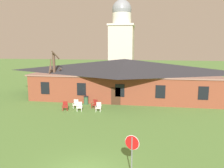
{
  "coord_description": "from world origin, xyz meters",
  "views": [
    {
      "loc": [
        3.33,
        -10.58,
        6.96
      ],
      "look_at": [
        0.08,
        9.15,
        3.56
      ],
      "focal_mm": 36.37,
      "sensor_mm": 36.0,
      "label": 1
    }
  ],
  "objects": [
    {
      "name": "lawn_chair_right_end",
      "position": [
        -1.91,
        12.4,
        0.5
      ],
      "size": [
        0.66,
        0.69,
        0.96
      ],
      "color": "silver",
      "rests_on": "ground"
    },
    {
      "name": "stop_sign",
      "position": [
        2.55,
        0.69,
        1.64
      ],
      "size": [
        0.77,
        0.28,
        2.31
      ],
      "color": "slate",
      "rests_on": "ground"
    },
    {
      "name": "lawn_chair_by_porch",
      "position": [
        -5.59,
        12.17,
        0.5
      ],
      "size": [
        0.75,
        0.8,
        0.96
      ],
      "color": "maroon",
      "rests_on": "ground"
    },
    {
      "name": "dome_tower",
      "position": [
        -2.38,
        36.19,
        7.62
      ],
      "size": [
        5.18,
        5.18,
        16.88
      ],
      "color": "beige",
      "rests_on": "ground"
    },
    {
      "name": "trash_bin",
      "position": [
        -4.05,
        15.02,
        0.5
      ],
      "size": [
        0.56,
        0.56,
        0.98
      ],
      "color": "#335638",
      "rests_on": "ground"
    },
    {
      "name": "brick_building",
      "position": [
        -0.0,
        20.32,
        2.63
      ],
      "size": [
        24.27,
        10.4,
        5.16
      ],
      "color": "brown",
      "rests_on": "ground"
    },
    {
      "name": "lawn_chair_middle",
      "position": [
        -2.6,
        13.55,
        0.5
      ],
      "size": [
        0.75,
        0.8,
        0.96
      ],
      "color": "maroon",
      "rests_on": "ground"
    },
    {
      "name": "bare_tree_beside_building",
      "position": [
        -8.98,
        17.38,
        3.26
      ],
      "size": [
        1.8,
        1.83,
        6.33
      ],
      "color": "brown",
      "rests_on": "ground"
    },
    {
      "name": "lawn_chair_left_end",
      "position": [
        -3.98,
        12.22,
        0.5
      ],
      "size": [
        0.73,
        0.78,
        0.96
      ],
      "color": "white",
      "rests_on": "ground"
    },
    {
      "name": "lawn_chair_near_door",
      "position": [
        -4.71,
        13.24,
        0.5
      ],
      "size": [
        0.69,
        0.72,
        0.96
      ],
      "color": "silver",
      "rests_on": "ground"
    }
  ]
}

